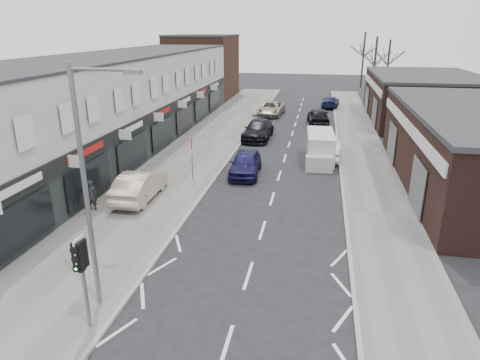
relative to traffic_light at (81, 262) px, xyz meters
The scene contains 21 objects.
ground 5.41m from the traffic_light, 24.61° to the left, with size 160.00×160.00×0.00m, color black.
pavement_left 24.24m from the traffic_light, 95.59° to the left, with size 5.50×64.00×0.12m, color slate.
pavement_right 26.18m from the traffic_light, 67.09° to the left, with size 3.50×64.00×0.12m, color slate.
shop_terrace_left 23.39m from the traffic_light, 112.93° to the left, with size 8.00×41.00×7.10m, color silver.
brick_block_far 47.91m from the traffic_light, 100.95° to the left, with size 8.00×10.00×8.00m, color #472A1E.
right_unit_far 39.78m from the traffic_light, 64.86° to the left, with size 10.00×16.00×4.50m, color #351D18.
tree_far_a 51.84m from the traffic_light, 75.00° to the left, with size 3.60×3.60×8.00m, color #382D26, non-canonical shape.
tree_far_b 58.28m from the traffic_light, 74.15° to the left, with size 3.60×3.60×7.50m, color #382D26, non-canonical shape.
tree_far_c 63.39m from the traffic_light, 78.25° to the left, with size 3.60×3.60×8.50m, color #382D26, non-canonical shape.
traffic_light is the anchor object (origin of this frame).
street_lamp 2.52m from the traffic_light, 95.88° to the left, with size 2.23×0.22×8.00m.
warning_sign 14.04m from the traffic_light, 93.10° to the left, with size 0.12×0.80×2.70m.
white_van 21.05m from the traffic_light, 70.83° to the left, with size 2.09×5.31×2.03m.
sedan_on_pavement 10.90m from the traffic_light, 104.68° to the left, with size 1.66×4.76×1.57m, color #B3A48F.
pedestrian 9.74m from the traffic_light, 118.09° to the left, with size 0.59×0.39×1.63m, color black.
parked_car_left_a 16.13m from the traffic_light, 82.12° to the left, with size 1.83×4.54×1.55m, color #14133D.
parked_car_left_b 25.61m from the traffic_light, 86.37° to the left, with size 2.21×5.45×1.58m, color black.
parked_car_left_c 36.24m from the traffic_light, 87.64° to the left, with size 2.40×5.21×1.45m, color #9E927E.
parked_car_right_a 21.92m from the traffic_light, 69.82° to the left, with size 1.52×4.36×1.44m, color silver.
parked_car_right_b 33.00m from the traffic_light, 78.45° to the left, with size 1.94×4.82×1.64m, color black.
parked_car_right_c 43.17m from the traffic_light, 79.45° to the left, with size 1.85×4.54×1.32m, color #121839.
Camera 1 is at (2.33, -12.11, 9.01)m, focal length 32.00 mm.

